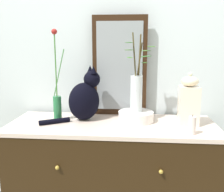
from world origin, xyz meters
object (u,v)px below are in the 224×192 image
object	(u,v)px
mirror_leaning	(120,66)
jar_lidded_porcelain	(189,101)
vase_slim_green	(57,100)
bowl_porcelain	(136,116)
vase_glass_clear	(137,89)
sideboard	(112,185)
candle_pillar	(192,125)
cat_sitting	(85,98)

from	to	relation	value
mirror_leaning	jar_lidded_porcelain	size ratio (longest dim) A/B	2.11
vase_slim_green	bowl_porcelain	bearing A→B (deg)	2.07
bowl_porcelain	jar_lidded_porcelain	distance (m)	0.35
jar_lidded_porcelain	bowl_porcelain	bearing A→B (deg)	173.07
vase_glass_clear	sideboard	bearing A→B (deg)	-157.85
vase_slim_green	candle_pillar	size ratio (longest dim) A/B	5.25
jar_lidded_porcelain	sideboard	bearing A→B (deg)	-177.33
mirror_leaning	vase_glass_clear	distance (m)	0.24
cat_sitting	jar_lidded_porcelain	world-z (taller)	cat_sitting
mirror_leaning	jar_lidded_porcelain	world-z (taller)	mirror_leaning
sideboard	vase_slim_green	bearing A→B (deg)	173.27
sideboard	vase_glass_clear	bearing A→B (deg)	22.15
vase_slim_green	jar_lidded_porcelain	xyz separation A→B (m)	(0.85, -0.02, 0.01)
vase_glass_clear	candle_pillar	distance (m)	0.42
bowl_porcelain	vase_glass_clear	bearing A→B (deg)	21.39
mirror_leaning	candle_pillar	xyz separation A→B (m)	(0.43, -0.39, -0.30)
mirror_leaning	vase_slim_green	world-z (taller)	mirror_leaning
candle_pillar	cat_sitting	bearing A→B (deg)	160.39
bowl_porcelain	candle_pillar	world-z (taller)	candle_pillar
cat_sitting	jar_lidded_porcelain	xyz separation A→B (m)	(0.67, -0.05, 0.00)
sideboard	cat_sitting	size ratio (longest dim) A/B	3.34
candle_pillar	jar_lidded_porcelain	bearing A→B (deg)	85.41
vase_glass_clear	jar_lidded_porcelain	bearing A→B (deg)	-7.08
sideboard	candle_pillar	world-z (taller)	candle_pillar
sideboard	cat_sitting	world-z (taller)	cat_sitting
vase_slim_green	cat_sitting	bearing A→B (deg)	7.80
mirror_leaning	vase_glass_clear	bearing A→B (deg)	-53.36
bowl_porcelain	jar_lidded_porcelain	xyz separation A→B (m)	(0.33, -0.04, 0.12)
vase_glass_clear	mirror_leaning	bearing A→B (deg)	126.64
sideboard	vase_glass_clear	xyz separation A→B (m)	(0.16, 0.06, 0.65)
cat_sitting	jar_lidded_porcelain	size ratio (longest dim) A/B	1.20
cat_sitting	candle_pillar	size ratio (longest dim) A/B	3.50
bowl_porcelain	jar_lidded_porcelain	bearing A→B (deg)	-6.93
cat_sitting	candle_pillar	xyz separation A→B (m)	(0.66, -0.23, -0.10)
vase_glass_clear	vase_slim_green	bearing A→B (deg)	-177.87
mirror_leaning	cat_sitting	world-z (taller)	mirror_leaning
cat_sitting	vase_glass_clear	world-z (taller)	vase_glass_clear
vase_glass_clear	candle_pillar	size ratio (longest dim) A/B	4.49
cat_sitting	vase_glass_clear	distance (m)	0.35
sideboard	cat_sitting	xyz separation A→B (m)	(-0.19, 0.07, 0.59)
sideboard	bowl_porcelain	xyz separation A→B (m)	(0.15, 0.06, 0.47)
cat_sitting	bowl_porcelain	bearing A→B (deg)	-0.99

